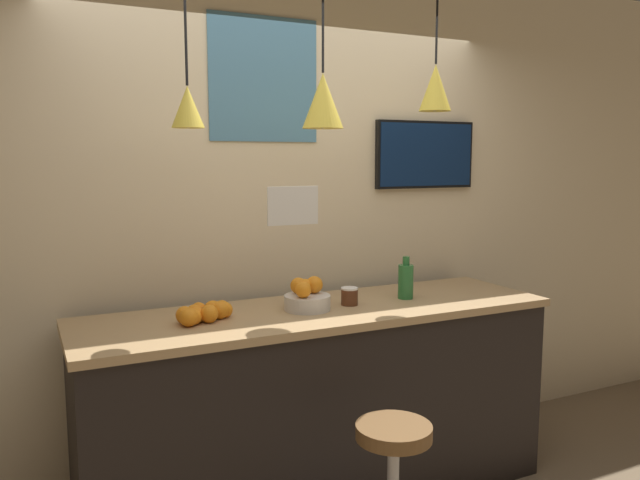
{
  "coord_description": "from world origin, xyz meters",
  "views": [
    {
      "loc": [
        -1.35,
        -2.04,
        1.77
      ],
      "look_at": [
        0.0,
        0.74,
        1.36
      ],
      "focal_mm": 35.0,
      "sensor_mm": 36.0,
      "label": 1
    }
  ],
  "objects_px": {
    "fruit_bowl": "(307,297)",
    "juice_bottle": "(406,281)",
    "spread_jar": "(349,296)",
    "mounted_tv": "(425,155)"
  },
  "relations": [
    {
      "from": "juice_bottle",
      "to": "spread_jar",
      "type": "height_order",
      "value": "juice_bottle"
    },
    {
      "from": "juice_bottle",
      "to": "mounted_tv",
      "type": "height_order",
      "value": "mounted_tv"
    },
    {
      "from": "fruit_bowl",
      "to": "spread_jar",
      "type": "xyz_separation_m",
      "value": [
        0.24,
        -0.01,
        -0.02
      ]
    },
    {
      "from": "fruit_bowl",
      "to": "spread_jar",
      "type": "bearing_deg",
      "value": -1.55
    },
    {
      "from": "juice_bottle",
      "to": "fruit_bowl",
      "type": "bearing_deg",
      "value": 179.37
    },
    {
      "from": "fruit_bowl",
      "to": "spread_jar",
      "type": "relative_size",
      "value": 2.55
    },
    {
      "from": "fruit_bowl",
      "to": "juice_bottle",
      "type": "distance_m",
      "value": 0.59
    },
    {
      "from": "spread_jar",
      "to": "mounted_tv",
      "type": "bearing_deg",
      "value": 28.78
    },
    {
      "from": "spread_jar",
      "to": "mounted_tv",
      "type": "xyz_separation_m",
      "value": [
        0.75,
        0.41,
        0.73
      ]
    },
    {
      "from": "fruit_bowl",
      "to": "mounted_tv",
      "type": "height_order",
      "value": "mounted_tv"
    }
  ]
}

